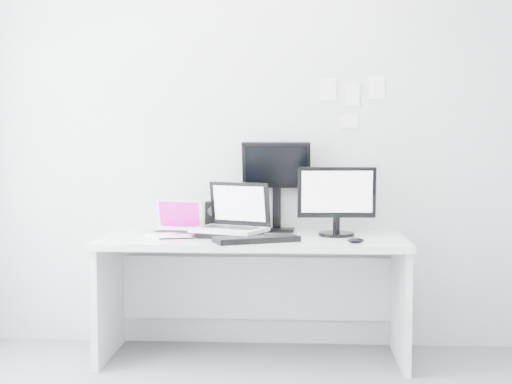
% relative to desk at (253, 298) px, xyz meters
% --- Properties ---
extents(back_wall, '(3.60, 0.00, 3.60)m').
position_rel_desk_xyz_m(back_wall, '(0.00, 0.35, 0.99)').
color(back_wall, silver).
rests_on(back_wall, ground).
extents(desk, '(1.80, 0.70, 0.73)m').
position_rel_desk_xyz_m(desk, '(0.00, 0.00, 0.00)').
color(desk, white).
rests_on(desk, ground).
extents(macbook, '(0.34, 0.28, 0.22)m').
position_rel_desk_xyz_m(macbook, '(-0.48, 0.08, 0.48)').
color(macbook, silver).
rests_on(macbook, desk).
extents(speaker, '(0.10, 0.10, 0.19)m').
position_rel_desk_xyz_m(speaker, '(-0.27, 0.27, 0.46)').
color(speaker, black).
rests_on(speaker, desk).
extents(dell_laptop, '(0.49, 0.44, 0.33)m').
position_rel_desk_xyz_m(dell_laptop, '(-0.14, -0.00, 0.53)').
color(dell_laptop, silver).
rests_on(dell_laptop, desk).
extents(rear_monitor, '(0.43, 0.17, 0.58)m').
position_rel_desk_xyz_m(rear_monitor, '(0.13, 0.30, 0.65)').
color(rear_monitor, black).
rests_on(rear_monitor, desk).
extents(samsung_monitor, '(0.48, 0.24, 0.43)m').
position_rel_desk_xyz_m(samsung_monitor, '(0.50, 0.10, 0.58)').
color(samsung_monitor, black).
rests_on(samsung_monitor, desk).
extents(keyboard, '(0.50, 0.35, 0.03)m').
position_rel_desk_xyz_m(keyboard, '(0.03, -0.20, 0.38)').
color(keyboard, black).
rests_on(keyboard, desk).
extents(mouse, '(0.10, 0.07, 0.03)m').
position_rel_desk_xyz_m(mouse, '(0.59, -0.21, 0.38)').
color(mouse, black).
rests_on(mouse, desk).
extents(wall_note_0, '(0.10, 0.00, 0.14)m').
position_rel_desk_xyz_m(wall_note_0, '(0.45, 0.34, 1.26)').
color(wall_note_0, white).
rests_on(wall_note_0, back_wall).
extents(wall_note_1, '(0.09, 0.00, 0.13)m').
position_rel_desk_xyz_m(wall_note_1, '(0.60, 0.34, 1.22)').
color(wall_note_1, white).
rests_on(wall_note_1, back_wall).
extents(wall_note_2, '(0.10, 0.00, 0.14)m').
position_rel_desk_xyz_m(wall_note_2, '(0.75, 0.34, 1.26)').
color(wall_note_2, white).
rests_on(wall_note_2, back_wall).
extents(wall_note_3, '(0.11, 0.00, 0.08)m').
position_rel_desk_xyz_m(wall_note_3, '(0.58, 0.34, 1.05)').
color(wall_note_3, white).
rests_on(wall_note_3, back_wall).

